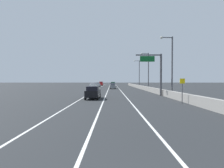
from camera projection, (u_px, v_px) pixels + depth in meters
name	position (u px, v px, depth m)	size (l,w,h in m)	color
ground_plane	(115.00, 88.00, 66.40)	(320.00, 320.00, 0.00)	#26282B
lane_stripe_left	(98.00, 89.00, 57.43)	(0.16, 130.00, 0.00)	silver
lane_stripe_center	(109.00, 89.00, 57.42)	(0.16, 130.00, 0.00)	silver
lane_stripe_right	(120.00, 89.00, 57.40)	(0.16, 130.00, 0.00)	silver
jersey_barrier_right	(153.00, 90.00, 42.36)	(0.60, 120.00, 1.10)	gray
overhead_sign_gantry	(158.00, 69.00, 32.51)	(4.68, 0.36, 7.50)	#47474C
speed_advisory_sign	(183.00, 89.00, 21.89)	(0.60, 0.11, 3.00)	#4C4C51
lamp_post_right_second	(171.00, 62.00, 30.52)	(2.14, 0.44, 10.16)	#4C4C51
lamp_post_right_third	(148.00, 69.00, 48.79)	(2.14, 0.44, 10.16)	#4C4C51
lamp_post_right_fourth	(139.00, 72.00, 67.06)	(2.14, 0.44, 10.16)	#4C4C51
car_black_0	(94.00, 92.00, 27.47)	(2.03, 4.83, 1.90)	black
car_gray_1	(113.00, 86.00, 60.13)	(1.83, 4.38, 1.88)	slate
car_green_2	(114.00, 84.00, 81.66)	(1.98, 4.41, 2.07)	#196033
car_red_3	(102.00, 84.00, 93.52)	(2.00, 4.74, 2.14)	red
car_white_4	(94.00, 86.00, 55.65)	(2.08, 4.62, 2.13)	white
car_silver_5	(98.00, 85.00, 73.51)	(2.01, 4.36, 1.97)	#B7B7BC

